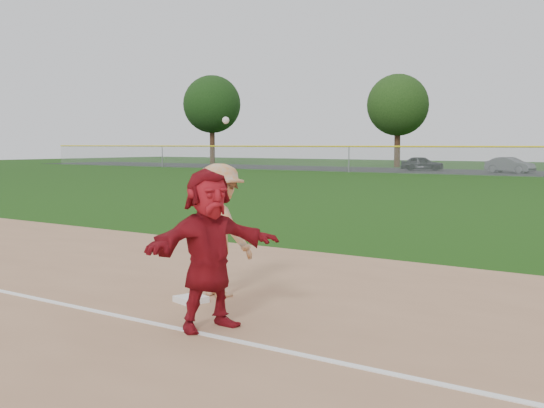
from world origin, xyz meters
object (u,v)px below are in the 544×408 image
Objects in this scene: first_base at (191,299)px; car_left at (422,163)px; car_mid at (510,165)px; base_runner at (209,249)px.

first_base is 0.11× the size of car_left.
car_left is 7.19m from car_mid.
base_runner reaches higher than car_left.
base_runner reaches higher than first_base.
base_runner is at bearing -155.24° from car_mid.
base_runner is (1.07, -0.86, 0.89)m from first_base.
base_runner is 47.34m from car_mid.
first_base is 48.55m from car_left.
base_runner is at bearing -39.06° from first_base.
first_base is at bearing 70.50° from base_runner.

